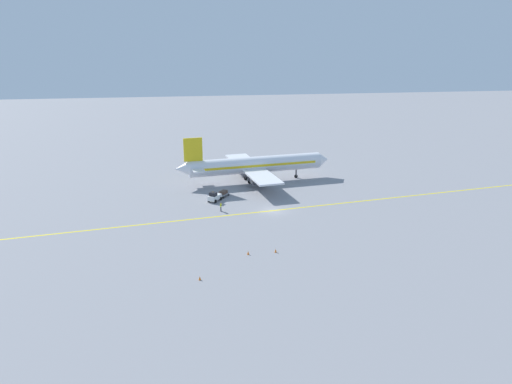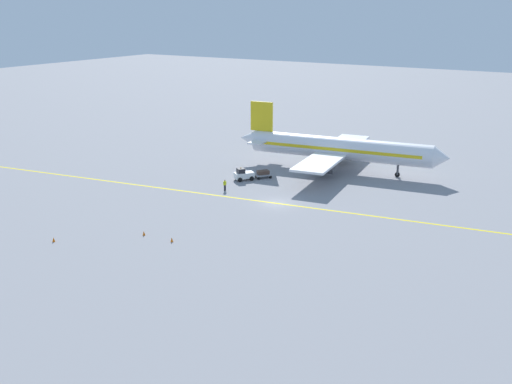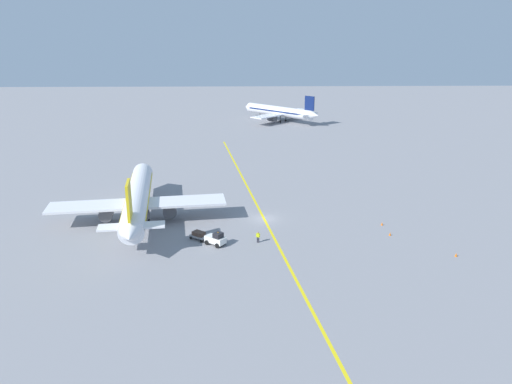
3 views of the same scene
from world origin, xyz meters
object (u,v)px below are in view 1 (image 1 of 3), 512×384
Objects in this scene: airplane_at_gate at (254,165)px; ground_crew_worker at (221,207)px; traffic_cone_near_nose at (276,251)px; baggage_cart_trailing at (223,193)px; baggage_tug_white at (214,197)px; traffic_cone_by_wingtip at (248,253)px; traffic_cone_mid_apron at (200,278)px.

ground_crew_worker is (19.14, -9.34, -2.80)m from airplane_at_gate.
airplane_at_gate is 64.57× the size of traffic_cone_near_nose.
ground_crew_worker is at bearing -8.65° from baggage_cart_trailing.
baggage_tug_white is 1.96× the size of ground_crew_worker.
ground_crew_worker is 20.17m from traffic_cone_by_wingtip.
traffic_cone_by_wingtip is at bearing 1.49° from baggage_cart_trailing.
traffic_cone_by_wingtip is at bearing 5.92° from ground_crew_worker.
baggage_cart_trailing is at bearing -178.51° from traffic_cone_by_wingtip.
traffic_cone_near_nose is (26.07, 6.90, -0.63)m from baggage_tug_white.
airplane_at_gate is 21.14× the size of ground_crew_worker.
airplane_at_gate is 64.57× the size of traffic_cone_mid_apron.
traffic_cone_mid_apron is (35.83, -6.76, -0.49)m from baggage_cart_trailing.
airplane_at_gate is 21.48m from ground_crew_worker.
baggage_tug_white reaches higher than ground_crew_worker.
baggage_cart_trailing is 5.31× the size of traffic_cone_mid_apron.
traffic_cone_near_nose is 4.17m from traffic_cone_by_wingtip.
ground_crew_worker is at bearing -174.08° from traffic_cone_by_wingtip.
ground_crew_worker is at bearing -162.62° from traffic_cone_near_nose.
ground_crew_worker is 27.62m from traffic_cone_mid_apron.
traffic_cone_near_nose is 1.00× the size of traffic_cone_mid_apron.
baggage_tug_white is 6.00× the size of traffic_cone_mid_apron.
baggage_tug_white is at bearing -37.52° from airplane_at_gate.
traffic_cone_near_nose is at bearing 9.71° from baggage_cart_trailing.
airplane_at_gate is at bearing 153.98° from ground_crew_worker.
traffic_cone_by_wingtip is at bearing -88.50° from traffic_cone_near_nose.
airplane_at_gate is at bearing 162.28° from traffic_cone_mid_apron.
airplane_at_gate is 12.17× the size of baggage_cart_trailing.
traffic_cone_mid_apron is 10.28m from traffic_cone_by_wingtip.
traffic_cone_near_nose is at bearing 17.38° from ground_crew_worker.
baggage_tug_white is 26.33m from traffic_cone_by_wingtip.
traffic_cone_near_nose and traffic_cone_by_wingtip have the same top height.
traffic_cone_near_nose and traffic_cone_mid_apron have the same top height.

